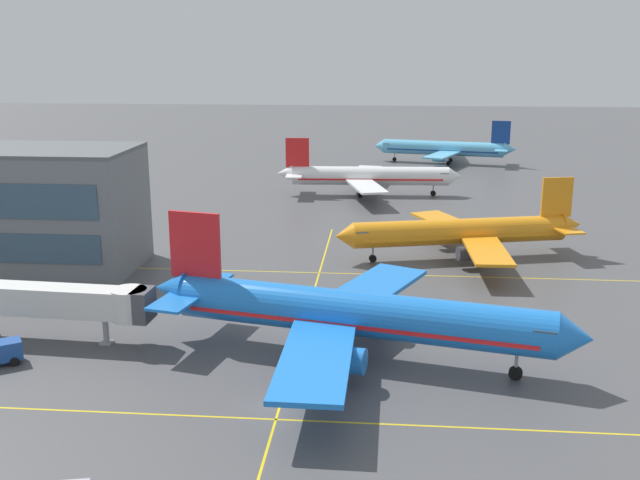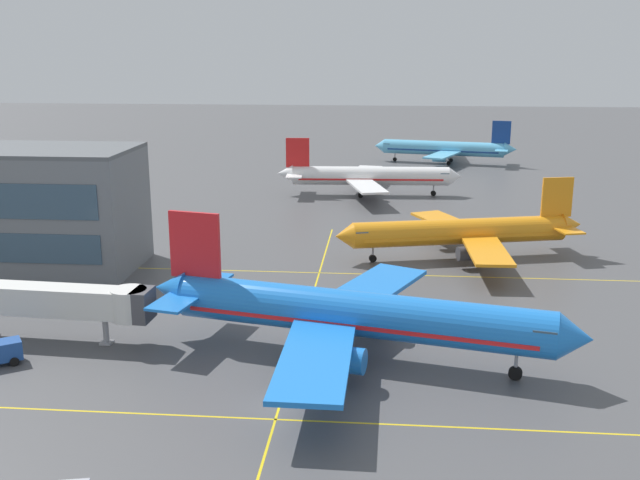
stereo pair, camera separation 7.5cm
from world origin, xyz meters
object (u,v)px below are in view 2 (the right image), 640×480
at_px(jet_bridge, 69,301).
at_px(airliner_second_row, 463,232).
at_px(airliner_far_left_stand, 445,149).
at_px(airliner_front_gate, 352,314).
at_px(airliner_third_row, 368,176).

bearing_deg(jet_bridge, airliner_second_row, 39.03).
bearing_deg(airliner_far_left_stand, airliner_front_gate, -98.25).
xyz_separation_m(airliner_front_gate, airliner_third_row, (-0.49, 75.34, -0.60)).
relative_size(airliner_second_row, airliner_third_row, 0.97).
distance_m(airliner_far_left_stand, jet_bridge, 122.39).
bearing_deg(jet_bridge, airliner_third_row, 70.36).
distance_m(airliner_third_row, airliner_far_left_stand, 44.11).
distance_m(airliner_front_gate, airliner_second_row, 36.29).
height_order(airliner_front_gate, airliner_far_left_stand, airliner_front_gate).
xyz_separation_m(airliner_front_gate, airliner_second_row, (13.02, 33.87, -0.68)).
height_order(airliner_second_row, airliner_far_left_stand, airliner_second_row).
relative_size(airliner_second_row, jet_bridge, 1.76).
bearing_deg(airliner_second_row, airliner_front_gate, -111.03).
bearing_deg(airliner_front_gate, airliner_third_row, 90.38).
bearing_deg(airliner_far_left_stand, jet_bridge, -110.88).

